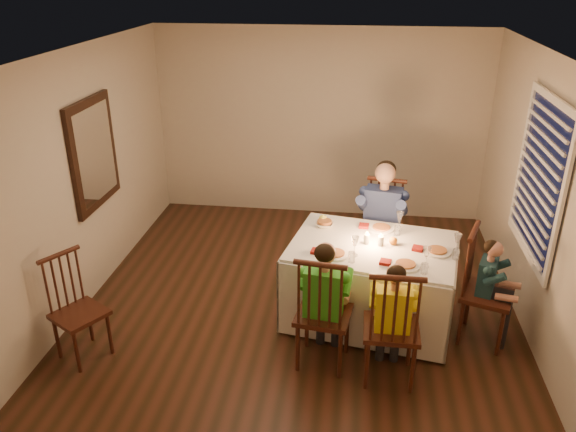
# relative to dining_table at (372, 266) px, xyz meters

# --- Properties ---
(ground) EXTENTS (5.00, 5.00, 0.00)m
(ground) POSITION_rel_dining_table_xyz_m (-0.73, 0.12, -0.59)
(ground) COLOR black
(ground) RESTS_ON ground
(wall_left) EXTENTS (0.02, 5.00, 2.60)m
(wall_left) POSITION_rel_dining_table_xyz_m (-2.98, 0.12, 0.71)
(wall_left) COLOR beige
(wall_left) RESTS_ON ground
(wall_right) EXTENTS (0.02, 5.00, 2.60)m
(wall_right) POSITION_rel_dining_table_xyz_m (1.52, 0.12, 0.71)
(wall_right) COLOR beige
(wall_right) RESTS_ON ground
(wall_back) EXTENTS (4.50, 0.02, 2.60)m
(wall_back) POSITION_rel_dining_table_xyz_m (-0.73, 2.62, 0.71)
(wall_back) COLOR beige
(wall_back) RESTS_ON ground
(ceiling) EXTENTS (5.00, 5.00, 0.00)m
(ceiling) POSITION_rel_dining_table_xyz_m (-0.73, 0.12, 2.01)
(ceiling) COLOR white
(ceiling) RESTS_ON wall_back
(dining_table) EXTENTS (1.77, 1.42, 0.80)m
(dining_table) POSITION_rel_dining_table_xyz_m (0.00, 0.00, 0.00)
(dining_table) COLOR silver
(dining_table) RESTS_ON ground
(chair_adult) EXTENTS (0.54, 0.52, 1.14)m
(chair_adult) POSITION_rel_dining_table_xyz_m (0.11, 0.87, -0.59)
(chair_adult) COLOR #34190E
(chair_adult) RESTS_ON ground
(chair_near_left) EXTENTS (0.52, 0.50, 1.14)m
(chair_near_left) POSITION_rel_dining_table_xyz_m (-0.42, -0.76, -0.59)
(chair_near_left) COLOR #34190E
(chair_near_left) RESTS_ON ground
(chair_near_right) EXTENTS (0.47, 0.45, 1.14)m
(chair_near_right) POSITION_rel_dining_table_xyz_m (0.16, -0.90, -0.59)
(chair_near_right) COLOR #34190E
(chair_near_right) RESTS_ON ground
(chair_end) EXTENTS (0.57, 0.59, 1.14)m
(chair_end) POSITION_rel_dining_table_xyz_m (1.07, -0.23, -0.59)
(chair_end) COLOR #34190E
(chair_end) RESTS_ON ground
(chair_extra) EXTENTS (0.56, 0.56, 1.02)m
(chair_extra) POSITION_rel_dining_table_xyz_m (-2.60, -0.96, -0.59)
(chair_extra) COLOR #34190E
(chair_extra) RESTS_ON ground
(adult) EXTENTS (0.61, 0.58, 1.38)m
(adult) POSITION_rel_dining_table_xyz_m (0.11, 0.87, -0.59)
(adult) COLOR navy
(adult) RESTS_ON ground
(child_green) EXTENTS (0.49, 0.46, 1.21)m
(child_green) POSITION_rel_dining_table_xyz_m (-0.42, -0.76, -0.59)
(child_green) COLOR green
(child_green) RESTS_ON ground
(child_yellow) EXTENTS (0.39, 0.36, 1.13)m
(child_yellow) POSITION_rel_dining_table_xyz_m (0.16, -0.90, -0.59)
(child_yellow) COLOR yellow
(child_yellow) RESTS_ON ground
(child_teal) EXTENTS (0.41, 0.43, 1.06)m
(child_teal) POSITION_rel_dining_table_xyz_m (1.07, -0.23, -0.59)
(child_teal) COLOR #1A3941
(child_teal) RESTS_ON ground
(setting_adult) EXTENTS (0.30, 0.30, 0.02)m
(setting_adult) POSITION_rel_dining_table_xyz_m (0.08, 0.35, 0.25)
(setting_adult) COLOR white
(setting_adult) RESTS_ON dining_table
(setting_green) EXTENTS (0.30, 0.30, 0.02)m
(setting_green) POSITION_rel_dining_table_xyz_m (-0.36, -0.27, 0.25)
(setting_green) COLOR white
(setting_green) RESTS_ON dining_table
(setting_yellow) EXTENTS (0.30, 0.30, 0.02)m
(setting_yellow) POSITION_rel_dining_table_xyz_m (0.28, -0.40, 0.25)
(setting_yellow) COLOR white
(setting_yellow) RESTS_ON dining_table
(setting_teal) EXTENTS (0.30, 0.30, 0.02)m
(setting_teal) POSITION_rel_dining_table_xyz_m (0.59, -0.09, 0.25)
(setting_teal) COLOR white
(setting_teal) RESTS_ON dining_table
(candle_left) EXTENTS (0.06, 0.06, 0.10)m
(candle_left) POSITION_rel_dining_table_xyz_m (-0.07, 0.01, 0.29)
(candle_left) COLOR white
(candle_left) RESTS_ON dining_table
(candle_right) EXTENTS (0.06, 0.06, 0.10)m
(candle_right) POSITION_rel_dining_table_xyz_m (0.07, -0.01, 0.29)
(candle_right) COLOR white
(candle_right) RESTS_ON dining_table
(squash) EXTENTS (0.09, 0.09, 0.09)m
(squash) POSITION_rel_dining_table_xyz_m (-0.52, 0.43, 0.28)
(squash) COLOR #F6EC40
(squash) RESTS_ON dining_table
(orange_fruit) EXTENTS (0.08, 0.08, 0.08)m
(orange_fruit) POSITION_rel_dining_table_xyz_m (0.19, 0.02, 0.28)
(orange_fruit) COLOR orange
(orange_fruit) RESTS_ON dining_table
(serving_bowl) EXTENTS (0.21, 0.21, 0.05)m
(serving_bowl) POSITION_rel_dining_table_xyz_m (-0.50, 0.35, 0.26)
(serving_bowl) COLOR white
(serving_bowl) RESTS_ON dining_table
(wall_mirror) EXTENTS (0.06, 0.95, 1.15)m
(wall_mirror) POSITION_rel_dining_table_xyz_m (-2.95, 0.42, 0.91)
(wall_mirror) COLOR black
(wall_mirror) RESTS_ON wall_left
(window_blinds) EXTENTS (0.07, 1.34, 1.54)m
(window_blinds) POSITION_rel_dining_table_xyz_m (1.48, 0.22, 0.91)
(window_blinds) COLOR black
(window_blinds) RESTS_ON wall_right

